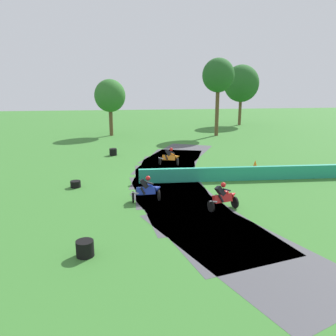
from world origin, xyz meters
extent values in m
plane|color=#38752D|center=(0.00, 0.00, 0.00)|extent=(120.00, 120.00, 0.00)
cube|color=#47474C|center=(2.25, 8.84, 0.00)|extent=(7.90, 10.26, 0.01)
cube|color=#47474C|center=(1.09, 6.00, 0.00)|extent=(6.92, 10.21, 0.01)
cube|color=#47474C|center=(0.35, 3.04, 0.00)|extent=(5.79, 9.96, 0.01)
cube|color=#47474C|center=(0.02, 0.00, 0.00)|extent=(4.56, 9.52, 0.01)
cube|color=#47474C|center=(0.11, -3.06, 0.00)|extent=(5.13, 9.74, 0.01)
cube|color=#47474C|center=(0.63, -6.07, 0.00)|extent=(6.32, 10.10, 0.01)
cube|color=#47474C|center=(1.57, -8.98, 0.00)|extent=(7.38, 10.26, 0.01)
cube|color=#239375|center=(5.89, -0.23, 0.45)|extent=(15.53, 0.89, 0.90)
cylinder|color=black|center=(1.35, 4.34, 0.28)|extent=(0.32, 0.76, 0.76)
cylinder|color=black|center=(0.01, 4.76, 0.28)|extent=(0.32, 0.76, 0.76)
cube|color=orange|center=(0.71, 4.65, 0.57)|extent=(1.07, 0.68, 0.47)
ellipsoid|color=orange|center=(0.91, 4.67, 0.81)|extent=(0.52, 0.46, 0.32)
cone|color=orange|center=(1.37, 4.48, 0.68)|extent=(0.44, 0.47, 0.49)
cylinder|color=#B2B2B7|center=(0.10, 4.69, 0.53)|extent=(0.42, 0.25, 0.18)
cube|color=black|center=(0.67, 4.79, 0.93)|extent=(0.53, 0.51, 0.63)
sphere|color=red|center=(0.91, 4.81, 1.19)|extent=(0.26, 0.26, 0.26)
cylinder|color=black|center=(0.99, 4.87, 0.89)|extent=(0.43, 0.26, 0.25)
cylinder|color=black|center=(0.89, 4.55, 1.01)|extent=(0.43, 0.26, 0.25)
cylinder|color=black|center=(0.59, 4.87, 0.53)|extent=(0.26, 0.28, 0.42)
cylinder|color=black|center=(0.49, 4.54, 0.64)|extent=(0.26, 0.28, 0.42)
cylinder|color=black|center=(-0.96, -3.38, 0.29)|extent=(0.12, 0.71, 0.70)
cylinder|color=black|center=(-2.36, -3.45, 0.29)|extent=(0.12, 0.71, 0.70)
cube|color=#1E38B2|center=(-1.66, -3.36, 0.59)|extent=(1.01, 0.39, 0.45)
ellipsoid|color=#1E38B2|center=(-1.49, -3.30, 0.84)|extent=(0.45, 0.34, 0.29)
cone|color=#1E38B2|center=(-0.98, -3.31, 0.71)|extent=(0.41, 0.40, 0.46)
cylinder|color=#B2B2B7|center=(-2.26, -3.52, 0.53)|extent=(0.41, 0.11, 0.17)
cube|color=black|center=(-1.75, -3.29, 0.96)|extent=(0.51, 0.40, 0.61)
sphere|color=red|center=(-1.53, -3.23, 1.24)|extent=(0.26, 0.26, 0.26)
cylinder|color=black|center=(-1.47, -3.10, 0.96)|extent=(0.43, 0.12, 0.24)
cylinder|color=black|center=(-1.46, -3.45, 1.02)|extent=(0.43, 0.12, 0.24)
cylinder|color=black|center=(-1.85, -3.19, 0.58)|extent=(0.28, 0.18, 0.42)
cylinder|color=black|center=(-1.84, -3.54, 0.64)|extent=(0.28, 0.18, 0.42)
cylinder|color=black|center=(2.76, -4.97, 0.29)|extent=(0.28, 0.74, 0.74)
cylinder|color=black|center=(1.41, -5.35, 0.29)|extent=(0.28, 0.74, 0.74)
cube|color=red|center=(2.06, -5.08, 0.58)|extent=(1.06, 0.63, 0.46)
ellipsoid|color=red|center=(2.22, -4.97, 0.83)|extent=(0.51, 0.44, 0.31)
cone|color=red|center=(2.71, -4.87, 0.69)|extent=(0.47, 0.45, 0.48)
cylinder|color=#B2B2B7|center=(1.52, -5.37, 0.53)|extent=(0.42, 0.20, 0.18)
cube|color=black|center=(1.96, -5.00, 0.94)|extent=(0.57, 0.40, 0.62)
sphere|color=red|center=(2.15, -4.87, 1.22)|extent=(0.26, 0.26, 0.26)
cylinder|color=black|center=(2.18, -4.75, 0.92)|extent=(0.44, 0.18, 0.24)
cylinder|color=black|center=(2.27, -5.09, 1.02)|extent=(0.44, 0.18, 0.24)
cylinder|color=black|center=(1.84, -4.96, 0.55)|extent=(0.31, 0.19, 0.42)
cylinder|color=black|center=(1.93, -5.29, 0.65)|extent=(0.31, 0.19, 0.42)
cylinder|color=black|center=(-3.66, 8.85, 0.10)|extent=(0.65, 0.65, 0.20)
cylinder|color=black|center=(-3.66, 8.85, 0.30)|extent=(0.65, 0.65, 0.20)
cylinder|color=black|center=(-3.66, 8.85, 0.50)|extent=(0.65, 0.65, 0.20)
cylinder|color=black|center=(-5.75, -0.30, 0.10)|extent=(0.62, 0.62, 0.20)
cylinder|color=black|center=(-5.75, -0.30, 0.30)|extent=(0.62, 0.62, 0.20)
cylinder|color=black|center=(-4.32, -8.99, 0.10)|extent=(0.66, 0.66, 0.20)
cylinder|color=black|center=(-4.32, -8.99, 0.30)|extent=(0.66, 0.66, 0.20)
cylinder|color=black|center=(-4.32, -8.99, 0.50)|extent=(0.66, 0.66, 0.20)
cone|color=orange|center=(7.25, 3.46, 0.22)|extent=(0.28, 0.28, 0.44)
cylinder|color=brown|center=(14.83, 28.54, 1.96)|extent=(0.44, 0.44, 3.92)
ellipsoid|color=#235B23|center=(14.83, 28.54, 6.10)|extent=(5.12, 5.12, 5.38)
cylinder|color=brown|center=(-4.10, 20.48, 1.59)|extent=(0.44, 0.44, 3.19)
ellipsoid|color=#2D6B28|center=(-4.10, 20.48, 4.73)|extent=(3.63, 3.63, 3.81)
cylinder|color=brown|center=(8.47, 18.74, 2.74)|extent=(0.44, 0.44, 5.47)
ellipsoid|color=#235B23|center=(8.47, 18.74, 7.05)|extent=(3.73, 3.73, 3.91)
camera|label=1|loc=(-2.83, -20.57, 6.22)|focal=36.00mm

